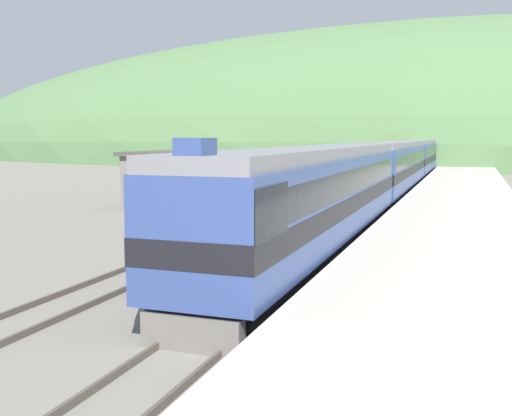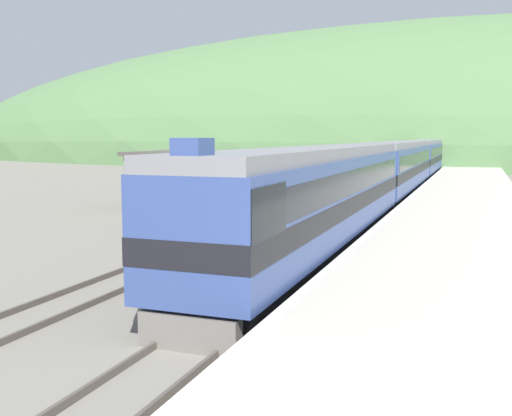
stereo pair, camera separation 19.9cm
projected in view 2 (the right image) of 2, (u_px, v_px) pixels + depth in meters
name	position (u px, v px, depth m)	size (l,w,h in m)	color
track_main	(420.00, 180.00, 61.10)	(1.52, 180.00, 0.16)	#4C443D
track_siding	(374.00, 178.00, 62.70)	(1.52, 180.00, 0.16)	#4C443D
platform	(467.00, 196.00, 40.75)	(6.44, 140.00, 0.87)	#BCB5A5
distant_hills	(449.00, 158.00, 121.96)	(238.66, 107.40, 52.77)	#517547
station_shed	(211.00, 180.00, 36.47)	(9.34, 6.02, 3.55)	slate
express_train_lead_car	(316.00, 197.00, 22.03)	(2.93, 21.73, 4.44)	black
carriage_second	(397.00, 167.00, 43.73)	(2.92, 22.66, 4.08)	black
carriage_third	(425.00, 157.00, 65.65)	(2.92, 22.66, 4.08)	black
siding_train	(324.00, 173.00, 42.11)	(2.90, 34.06, 3.65)	black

